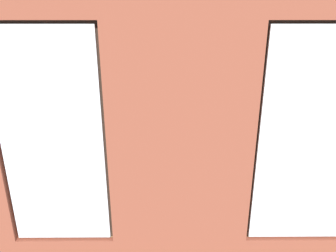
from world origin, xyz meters
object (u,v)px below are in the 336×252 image
Objects in this scene: candle_jar at (125,156)px; remote_gray at (178,151)px; potted_plant_mid_room_small at (208,148)px; couch_by_window at (109,221)px; potted_plant_corner_near_left at (298,101)px; coffee_table at (154,158)px; potted_plant_between_couches at (221,195)px; remote_silver at (153,155)px; cup_ceramic at (160,156)px; table_plant_small at (142,145)px.

remote_gray is at bearing -162.64° from candle_jar.
couch_by_window is at bearing 55.76° from potted_plant_mid_room_small.
potted_plant_corner_near_left is at bearing -62.13° from remote_gray.
coffee_table is (-0.50, -1.65, 0.07)m from couch_by_window.
remote_gray is 1.82m from potted_plant_between_couches.
remote_silver is at bearing 29.63° from potted_plant_mid_room_small.
remote_gray is (-0.44, -0.15, 0.06)m from coffee_table.
potted_plant_corner_near_left is (-2.74, -1.82, 0.38)m from remote_gray.
potted_plant_corner_near_left reaches higher than candle_jar.
potted_plant_between_couches is at bearing 117.83° from cup_ceramic.
table_plant_small is 1.32m from potted_plant_mid_room_small.
potted_plant_corner_near_left is (-2.17, -1.40, 0.52)m from potted_plant_mid_room_small.
potted_plant_between_couches is (-0.78, 1.47, 0.18)m from cup_ceramic.
couch_by_window reaches higher than coffee_table.
candle_jar is 1.65m from potted_plant_mid_room_small.
remote_gray is (-0.94, -1.80, 0.13)m from couch_by_window.
coffee_table is at bearing 31.88° from potted_plant_corner_near_left.
potted_plant_mid_room_small is at bearing -59.50° from remote_gray.
table_plant_small is 0.27m from remote_silver.
table_plant_small is (0.32, -0.24, 0.11)m from cup_ceramic.
potted_plant_corner_near_left reaches higher than cup_ceramic.
candle_jar reaches higher than remote_silver.
coffee_table is 0.47m from remote_gray.
table_plant_small is at bearing 21.04° from potted_plant_mid_room_small.
cup_ceramic is at bearing -112.32° from couch_by_window.
coffee_table is 5.53× the size of table_plant_small.
candle_jar is (-0.03, -1.52, 0.17)m from couch_by_window.
potted_plant_between_couches reaches higher than cup_ceramic.
potted_plant_between_couches reaches higher than potted_plant_mid_room_small.
coffee_table is 9.31× the size of remote_gray.
candle_jar is at bearing 0.00° from cup_ceramic.
coffee_table is 1.53× the size of potted_plant_between_couches.
potted_plant_mid_room_small is 2.21m from potted_plant_between_couches.
coffee_table is 1.07× the size of potted_plant_corner_near_left.
potted_plant_mid_room_small is at bearing -141.62° from cup_ceramic.
potted_plant_corner_near_left is at bearing -150.01° from candle_jar.
couch_by_window reaches higher than remote_silver.
remote_silver is at bearing -47.88° from cup_ceramic.
cup_ceramic is at bearing 142.75° from table_plant_small.
potted_plant_mid_room_small is (-0.89, -0.71, -0.18)m from cup_ceramic.
candle_jar is 4.23m from potted_plant_corner_near_left.
remote_gray reaches higher than coffee_table.
candle_jar is 0.35× the size of table_plant_small.
potted_plant_mid_room_small is (-1.21, -0.46, -0.29)m from table_plant_small.
potted_plant_between_couches is 0.70× the size of potted_plant_corner_near_left.
potted_plant_mid_room_small is (-0.57, -0.42, -0.14)m from remote_gray.
remote_silver is 1.85m from potted_plant_between_couches.
couch_by_window is at bearing 136.19° from remote_silver.
cup_ceramic is 0.41m from table_plant_small.
cup_ceramic is 0.57× the size of remote_gray.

